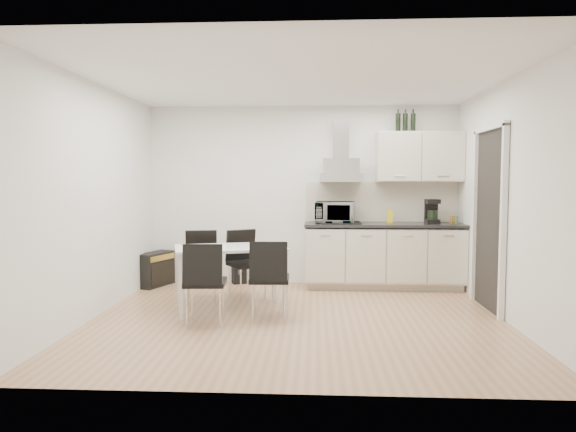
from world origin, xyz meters
The scene contains 15 objects.
ground centered at (0.00, 0.00, 0.00)m, with size 4.50×4.50×0.00m, color tan.
wall_back centered at (0.00, 2.00, 1.30)m, with size 4.50×0.10×2.60m, color white.
wall_front centered at (0.00, -2.00, 1.30)m, with size 4.50×0.10×2.60m, color white.
wall_left centered at (-2.25, 0.00, 1.30)m, with size 0.10×4.00×2.60m, color white.
wall_right centered at (2.25, 0.00, 1.30)m, with size 0.10×4.00×2.60m, color white.
ceiling centered at (0.00, 0.00, 2.60)m, with size 4.50×4.50×0.00m, color white.
doorway centered at (2.21, 0.55, 1.05)m, with size 0.08×1.04×2.10m, color white.
kitchenette centered at (1.18, 1.73, 0.83)m, with size 2.22×0.64×2.52m.
dining_table centered at (-0.80, 0.35, 0.66)m, with size 1.42×1.05×0.75m.
chair_far_left centered at (-1.25, 0.78, 0.44)m, with size 0.44×0.50×0.88m, color black, non-canonical shape.
chair_far_right centered at (-0.68, 0.92, 0.44)m, with size 0.44×0.50×0.88m, color black, non-canonical shape.
chair_near_left centered at (-0.96, -0.28, 0.44)m, with size 0.44×0.50×0.88m, color black, non-canonical shape.
chair_near_right centered at (-0.31, -0.04, 0.44)m, with size 0.44×0.50×0.88m, color black, non-canonical shape.
guitar_amp centered at (-2.11, 1.65, 0.24)m, with size 0.45×0.63×0.49m.
floor_speaker centered at (-0.94, 1.90, 0.16)m, with size 0.20×0.17×0.33m, color black.
Camera 1 is at (0.19, -5.55, 1.52)m, focal length 32.00 mm.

